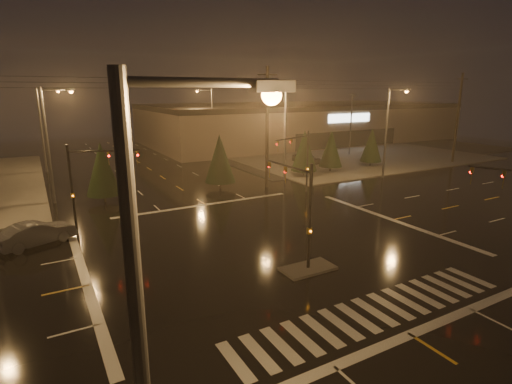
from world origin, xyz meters
TOP-DOWN VIEW (x-y plane):
  - ground at (0.00, 0.00)m, footprint 140.00×140.00m
  - sidewalk_ne at (30.00, 30.00)m, footprint 36.00×36.00m
  - median_island at (0.00, -4.00)m, footprint 3.00×1.60m
  - crosswalk at (0.00, -9.00)m, footprint 15.00×2.60m
  - stop_bar_near at (0.00, -11.00)m, footprint 16.00×0.50m
  - stop_bar_far at (0.00, 11.00)m, footprint 16.00×0.50m
  - parking_lot at (35.00, 28.00)m, footprint 50.00×24.00m
  - retail_building at (35.00, 45.99)m, footprint 60.20×28.30m
  - signal_mast_median at (0.00, -3.07)m, footprint 0.25×4.59m
  - signal_mast_ne at (9.50, 10.14)m, footprint 4.84×1.86m
  - signal_mast_nw at (-9.50, 10.14)m, footprint 4.84×1.86m
  - streetlight_0 at (-11.18, -15.00)m, footprint 2.77×0.32m
  - streetlight_1 at (-11.18, 18.00)m, footprint 2.77×0.32m
  - streetlight_2 at (-11.18, 34.00)m, footprint 2.77×0.32m
  - streetlight_3 at (11.18, 16.00)m, footprint 2.77×0.32m
  - streetlight_4 at (11.18, 36.00)m, footprint 2.77×0.32m
  - streetlight_6 at (22.00, 11.18)m, footprint 0.32×2.77m
  - utility_pole_1 at (8.00, 14.00)m, footprint 2.20×0.32m
  - utility_pole_2 at (38.00, 14.00)m, footprint 2.20×0.32m
  - conifer_0 at (14.55, 16.57)m, footprint 3.00×3.00m
  - conifer_1 at (18.92, 17.11)m, footprint 2.81×2.81m
  - conifer_2 at (25.84, 17.35)m, footprint 2.77×2.77m
  - conifer_3 at (-7.53, 16.24)m, footprint 2.99×2.99m
  - conifer_4 at (3.62, 15.87)m, footprint 3.07×3.07m
  - car_parked at (19.93, 23.25)m, footprint 2.90×4.68m
  - car_crossing at (-13.09, 7.56)m, footprint 4.97×3.29m

SIDE VIEW (x-z plane):
  - ground at x=0.00m, z-range 0.00..0.00m
  - crosswalk at x=0.00m, z-range 0.00..0.01m
  - stop_bar_near at x=0.00m, z-range 0.00..0.01m
  - stop_bar_far at x=0.00m, z-range 0.00..0.01m
  - parking_lot at x=35.00m, z-range 0.00..0.08m
  - sidewalk_ne at x=30.00m, z-range 0.00..0.12m
  - median_island at x=0.00m, z-range 0.00..0.15m
  - car_parked at x=19.93m, z-range 0.00..1.49m
  - car_crossing at x=-13.09m, z-range 0.00..1.55m
  - conifer_2 at x=25.84m, z-range 0.35..5.38m
  - conifer_1 at x=18.92m, z-range 0.35..5.44m
  - conifer_3 at x=-7.53m, z-range 0.35..5.72m
  - conifer_0 at x=14.55m, z-range 0.35..5.73m
  - conifer_4 at x=3.62m, z-range 0.35..5.85m
  - signal_mast_median at x=0.00m, z-range 0.75..6.75m
  - signal_mast_ne at x=9.50m, z-range 0.79..6.79m
  - signal_mast_nw at x=-9.50m, z-range 0.79..6.79m
  - retail_building at x=35.00m, z-range 0.24..7.44m
  - streetlight_0 at x=-11.18m, z-range 0.80..10.80m
  - streetlight_1 at x=-11.18m, z-range 0.80..10.80m
  - streetlight_2 at x=-11.18m, z-range 0.80..10.80m
  - streetlight_3 at x=11.18m, z-range 0.80..10.80m
  - streetlight_4 at x=11.18m, z-range 0.80..10.80m
  - streetlight_6 at x=22.00m, z-range 0.80..10.80m
  - utility_pole_1 at x=8.00m, z-range 0.13..12.13m
  - utility_pole_2 at x=38.00m, z-range 0.13..12.13m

